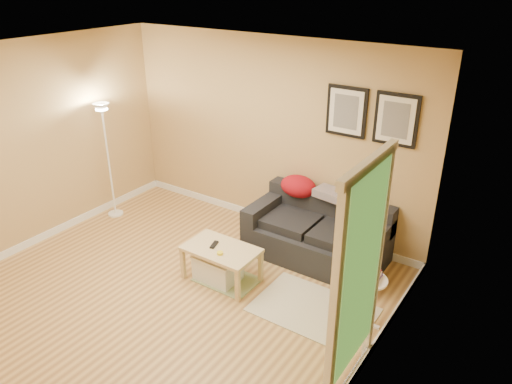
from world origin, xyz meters
TOP-DOWN VIEW (x-y plane):
  - floor at (0.00, 0.00)m, footprint 4.50×4.50m
  - ceiling at (0.00, 0.00)m, footprint 4.50×4.50m
  - wall_back at (0.00, 2.00)m, footprint 4.50×0.00m
  - wall_left at (-2.25, 0.00)m, footprint 0.00×4.00m
  - wall_right at (2.25, 0.00)m, footprint 0.00×4.00m
  - baseboard_back at (0.00, 1.99)m, footprint 4.50×0.02m
  - baseboard_left at (-2.24, 0.00)m, footprint 0.02×4.00m
  - baseboard_right at (2.24, 0.00)m, footprint 0.02×4.00m
  - sofa at (1.00, 1.53)m, footprint 1.70×0.90m
  - red_throw at (0.57, 1.80)m, footprint 0.48×0.36m
  - plaid_throw at (1.04, 1.81)m, footprint 0.45×0.32m
  - framed_print_left at (1.08, 1.98)m, footprint 0.50×0.04m
  - framed_print_right at (1.68, 1.98)m, footprint 0.50×0.04m
  - area_rug at (1.48, 0.57)m, footprint 1.25×0.85m
  - green_runner at (0.38, 0.50)m, footprint 0.70×0.50m
  - coffee_table at (0.32, 0.47)m, footprint 0.95×0.71m
  - remote_control at (0.22, 0.48)m, footprint 0.09×0.17m
  - tape_roll at (0.39, 0.36)m, footprint 0.07×0.07m
  - storage_bin at (0.28, 0.46)m, footprint 0.52×0.38m
  - side_table at (2.02, 0.67)m, footprint 0.36×0.36m
  - book_stack at (2.02, 0.68)m, footprint 0.23×0.27m
  - floor_lamp at (-2.00, 0.91)m, footprint 0.22×0.22m
  - doorway at (2.20, -0.15)m, footprint 0.12×1.01m

SIDE VIEW (x-z plane):
  - floor at x=0.00m, z-range 0.00..0.00m
  - area_rug at x=1.48m, z-range 0.00..0.01m
  - green_runner at x=0.38m, z-range 0.00..0.01m
  - baseboard_back at x=0.00m, z-range 0.00..0.10m
  - baseboard_left at x=-2.24m, z-range 0.00..0.10m
  - baseboard_right at x=2.24m, z-range 0.00..0.10m
  - storage_bin at x=0.28m, z-range 0.00..0.32m
  - coffee_table at x=0.32m, z-range 0.00..0.43m
  - side_table at x=2.02m, z-range 0.00..0.55m
  - sofa at x=1.00m, z-range 0.00..0.75m
  - remote_control at x=0.22m, z-range 0.43..0.45m
  - tape_roll at x=0.39m, z-range 0.43..0.46m
  - book_stack at x=2.02m, z-range 0.55..0.63m
  - red_throw at x=0.57m, z-range 0.63..0.91m
  - plaid_throw at x=1.04m, z-range 0.73..0.83m
  - floor_lamp at x=-2.00m, z-range -0.05..1.64m
  - doorway at x=2.20m, z-range -0.04..2.09m
  - wall_back at x=0.00m, z-range -0.95..3.55m
  - wall_left at x=-2.25m, z-range -0.70..3.30m
  - wall_right at x=2.25m, z-range -0.70..3.30m
  - framed_print_left at x=1.08m, z-range 1.50..2.10m
  - framed_print_right at x=1.68m, z-range 1.50..2.10m
  - ceiling at x=0.00m, z-range 2.60..2.60m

